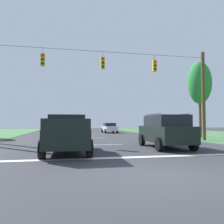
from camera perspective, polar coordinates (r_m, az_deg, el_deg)
ground_plane at (r=6.92m, az=12.36°, el=-15.43°), size 120.00×120.00×0.00m
stop_bar_stripe at (r=10.17m, az=4.21°, el=-11.36°), size 15.27×0.45×0.01m
lane_dash_0 at (r=15.99m, az=-1.68°, el=-8.23°), size 2.50×0.15×0.01m
lane_dash_1 at (r=23.01m, az=-4.72°, el=-6.55°), size 2.50×0.15×0.01m
lane_dash_2 at (r=30.06m, az=-6.33°, el=-5.65°), size 2.50×0.15×0.01m
overhead_signal_span at (r=17.96m, az=-2.48°, el=5.91°), size 18.14×0.31×7.73m
pickup_truck at (r=11.91m, az=-11.41°, el=-5.40°), size 2.32×5.42×1.95m
suv_black at (r=14.19m, az=13.27°, el=-4.57°), size 2.39×4.88×2.05m
distant_car_crossing_white at (r=29.41m, az=15.00°, el=-4.11°), size 4.32×2.06×1.52m
distant_car_oncoming at (r=35.35m, az=-9.98°, el=-3.92°), size 2.06×4.32×1.52m
distant_car_far_parked at (r=34.93m, az=-0.63°, el=-3.97°), size 2.07×4.32×1.52m
tree_roadside_right at (r=25.44m, az=21.26°, el=6.82°), size 2.43×2.43×7.93m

